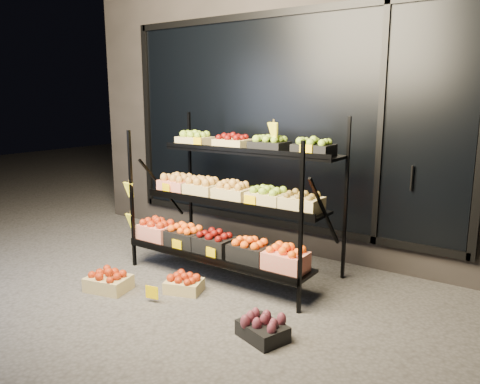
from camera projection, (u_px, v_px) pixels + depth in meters
The scene contains 7 objects.
ground at pixel (195, 292), 4.50m from camera, with size 24.00×24.00×0.00m, color #514F4C.
building at pixel (318, 104), 6.23m from camera, with size 6.00×2.08×3.50m.
display_rack at pixel (230, 201), 4.83m from camera, with size 2.18×1.02×1.71m.
tag_floor_a at pixel (152, 296), 4.26m from camera, with size 0.13×0.01×0.12m, color #F6C800.
floor_crate_left at pixel (108, 281), 4.53m from camera, with size 0.46×0.38×0.20m.
floor_crate_midright at pixel (184, 283), 4.49m from camera, with size 0.40×0.34×0.18m.
floor_crate_right at pixel (263, 328), 3.62m from camera, with size 0.43×0.37×0.19m.
Camera 1 is at (2.76, -3.21, 1.85)m, focal length 35.00 mm.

